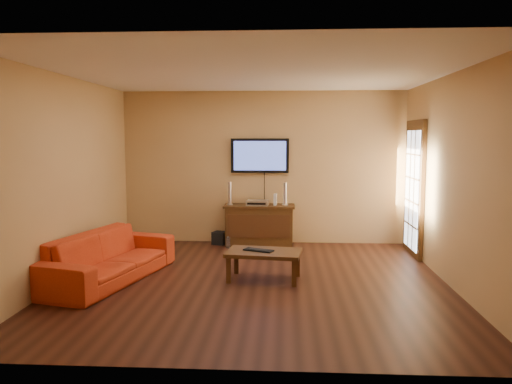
# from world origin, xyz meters

# --- Properties ---
(ground_plane) EXTENTS (5.00, 5.00, 0.00)m
(ground_plane) POSITION_xyz_m (0.00, 0.00, 0.00)
(ground_plane) COLOR black
(ground_plane) RESTS_ON ground
(room_walls) EXTENTS (5.00, 5.00, 5.00)m
(room_walls) POSITION_xyz_m (0.00, 0.62, 1.69)
(room_walls) COLOR tan
(room_walls) RESTS_ON ground
(french_door) EXTENTS (0.07, 1.02, 2.22)m
(french_door) POSITION_xyz_m (2.46, 1.70, 1.05)
(french_door) COLOR #3C220D
(french_door) RESTS_ON ground
(media_console) EXTENTS (1.23, 0.47, 0.71)m
(media_console) POSITION_xyz_m (-0.06, 2.26, 0.36)
(media_console) COLOR #3C220D
(media_console) RESTS_ON ground
(television) EXTENTS (1.03, 0.08, 0.61)m
(television) POSITION_xyz_m (-0.06, 2.45, 1.56)
(television) COLOR black
(television) RESTS_ON ground
(coffee_table) EXTENTS (1.04, 0.70, 0.39)m
(coffee_table) POSITION_xyz_m (0.12, 0.11, 0.34)
(coffee_table) COLOR #3C220D
(coffee_table) RESTS_ON ground
(sofa) EXTENTS (1.14, 2.25, 0.85)m
(sofa) POSITION_xyz_m (-1.94, -0.04, 0.42)
(sofa) COLOR red
(sofa) RESTS_ON ground
(speaker_left) EXTENTS (0.11, 0.11, 0.40)m
(speaker_left) POSITION_xyz_m (-0.57, 2.24, 0.89)
(speaker_left) COLOR silver
(speaker_left) RESTS_ON media_console
(speaker_right) EXTENTS (0.11, 0.11, 0.39)m
(speaker_right) POSITION_xyz_m (0.39, 2.29, 0.89)
(speaker_right) COLOR silver
(speaker_right) RESTS_ON media_console
(av_receiver) EXTENTS (0.40, 0.30, 0.09)m
(av_receiver) POSITION_xyz_m (-0.08, 2.23, 0.75)
(av_receiver) COLOR silver
(av_receiver) RESTS_ON media_console
(game_console) EXTENTS (0.06, 0.15, 0.20)m
(game_console) POSITION_xyz_m (0.23, 2.26, 0.81)
(game_console) COLOR white
(game_console) RESTS_ON media_console
(subwoofer) EXTENTS (0.28, 0.28, 0.22)m
(subwoofer) POSITION_xyz_m (-0.76, 2.27, 0.11)
(subwoofer) COLOR black
(subwoofer) RESTS_ON ground
(bottle) EXTENTS (0.07, 0.07, 0.21)m
(bottle) POSITION_xyz_m (-0.58, 1.98, 0.10)
(bottle) COLOR white
(bottle) RESTS_ON ground
(keyboard) EXTENTS (0.42, 0.29, 0.02)m
(keyboard) POSITION_xyz_m (0.05, 0.11, 0.40)
(keyboard) COLOR black
(keyboard) RESTS_ON coffee_table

